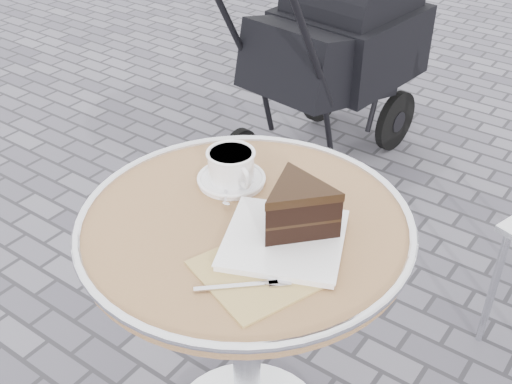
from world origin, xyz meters
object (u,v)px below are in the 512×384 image
Objects in this scene: cafe_table at (246,279)px; cake_plate_set at (294,216)px; baby_stroller at (333,57)px; cappuccino_set at (231,169)px.

cafe_table is 0.25m from cake_plate_set.
baby_stroller is at bearing 112.82° from cafe_table.
cafe_table is 1.56m from baby_stroller.
cappuccino_set is 0.25m from cake_plate_set.
baby_stroller is at bearing 133.47° from cappuccino_set.
cake_plate_set is 1.63m from baby_stroller.
baby_stroller reaches higher than cake_plate_set.
cafe_table is at bearing -18.26° from cappuccino_set.
cake_plate_set is (0.23, -0.09, 0.02)m from cappuccino_set.
cappuccino_set is 1.45m from baby_stroller.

